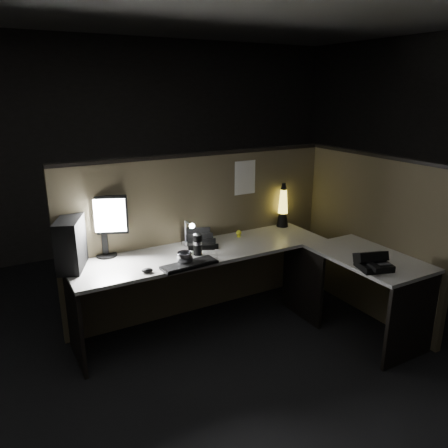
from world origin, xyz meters
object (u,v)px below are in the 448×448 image
pc_tower (71,244)px  keyboard (189,265)px  desk_phone (373,262)px  lava_lamp (283,209)px  monitor (103,220)px

pc_tower → keyboard: 0.93m
keyboard → desk_phone: size_ratio=1.57×
pc_tower → desk_phone: pc_tower is taller
keyboard → lava_lamp: 1.38m
pc_tower → keyboard: pc_tower is taller
lava_lamp → desk_phone: (-0.05, -1.24, -0.13)m
keyboard → lava_lamp: bearing=16.9°
pc_tower → desk_phone: bearing=-7.3°
monitor → keyboard: monitor is taller
monitor → desk_phone: size_ratio=1.77×
monitor → keyboard: bearing=-26.2°
pc_tower → keyboard: (0.81, -0.42, -0.19)m
monitor → lava_lamp: 1.80m
keyboard → pc_tower: bearing=148.3°
monitor → keyboard: 0.81m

